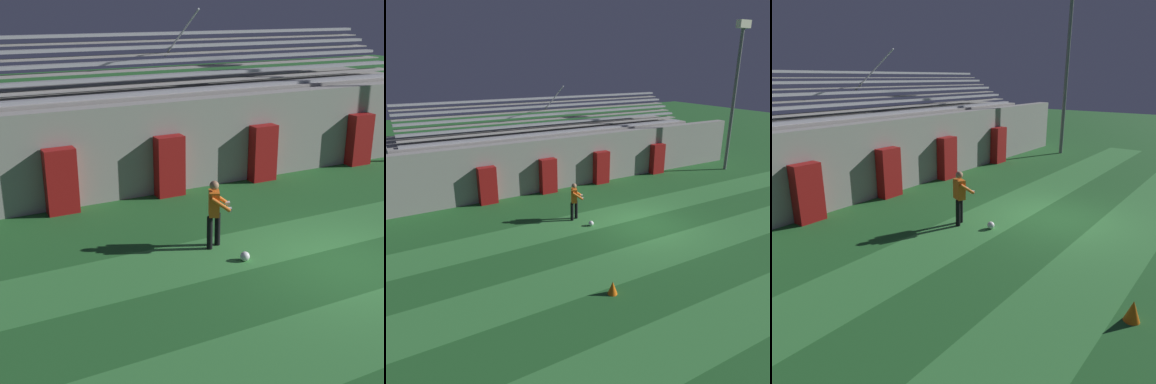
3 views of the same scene
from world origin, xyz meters
TOP-DOWN VIEW (x-y plane):
  - ground_plane at (0.00, 0.00)m, footprint 80.00×80.00m
  - turf_stripe_mid at (0.00, -2.17)m, footprint 28.00×1.91m
  - turf_stripe_far at (0.00, 1.65)m, footprint 28.00×1.91m
  - back_wall at (0.00, 6.50)m, footprint 24.00×0.60m
  - padding_pillar_gate_left at (-1.68, 5.95)m, footprint 0.87×0.44m
  - padding_pillar_gate_right at (1.68, 5.95)m, footprint 0.87×0.44m
  - padding_pillar_far_left at (-4.96, 5.95)m, footprint 0.87×0.44m
  - padding_pillar_far_right at (5.84, 5.95)m, footprint 0.87×0.44m
  - bleacher_stand at (-0.00, 8.84)m, footprint 18.00×4.05m
  - floodlight_pole at (10.33, 4.41)m, footprint 0.90×0.36m
  - goalkeeper at (-2.26, 2.09)m, footprint 0.70×0.72m
  - soccer_ball at (-2.00, 1.12)m, footprint 0.22×0.22m
  - traffic_cone at (-4.06, -3.43)m, footprint 0.30×0.30m

SIDE VIEW (x-z plane):
  - ground_plane at x=0.00m, z-range 0.00..0.00m
  - turf_stripe_mid at x=0.00m, z-range 0.00..0.01m
  - turf_stripe_far at x=0.00m, z-range 0.00..0.01m
  - soccer_ball at x=-2.00m, z-range 0.00..0.22m
  - traffic_cone at x=-4.06m, z-range 0.00..0.42m
  - padding_pillar_gate_left at x=-1.68m, z-range 0.00..1.85m
  - padding_pillar_gate_right at x=1.68m, z-range 0.00..1.85m
  - padding_pillar_far_left at x=-4.96m, z-range 0.00..1.85m
  - padding_pillar_far_right at x=5.84m, z-range 0.00..1.85m
  - goalkeeper at x=-2.26m, z-range 0.12..1.79m
  - back_wall at x=0.00m, z-range 0.00..2.80m
  - bleacher_stand at x=0.00m, z-range -1.21..4.22m
  - floodlight_pole at x=10.33m, z-range 1.10..10.03m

